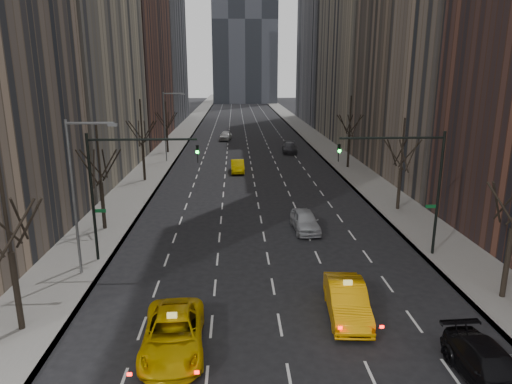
{
  "coord_description": "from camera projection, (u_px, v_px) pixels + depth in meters",
  "views": [
    {
      "loc": [
        -2.02,
        -15.29,
        11.65
      ],
      "look_at": [
        -0.61,
        15.54,
        3.5
      ],
      "focal_mm": 32.0,
      "sensor_mm": 36.0,
      "label": 1
    }
  ],
  "objects": [
    {
      "name": "far_suv_grey",
      "position": [
        290.0,
        148.0,
        67.59
      ],
      "size": [
        2.48,
        5.3,
        1.5
      ],
      "primitive_type": "imported",
      "rotation": [
        0.0,
        0.0,
        -0.08
      ],
      "color": "#323238",
      "rests_on": "ground"
    },
    {
      "name": "sidewalk_right",
      "position": [
        311.0,
        135.0,
        85.96
      ],
      "size": [
        4.5,
        320.0,
        0.15
      ],
      "primitive_type": "cube",
      "color": "slate",
      "rests_on": "ground"
    },
    {
      "name": "sidewalk_left",
      "position": [
        180.0,
        136.0,
        84.88
      ],
      "size": [
        4.5,
        320.0,
        0.15
      ],
      "primitive_type": "cube",
      "color": "slate",
      "rests_on": "ground"
    },
    {
      "name": "far_taxi",
      "position": [
        238.0,
        166.0,
        54.47
      ],
      "size": [
        1.65,
        4.45,
        1.46
      ],
      "primitive_type": "imported",
      "rotation": [
        0.0,
        0.0,
        0.02
      ],
      "color": "#DDB704",
      "rests_on": "ground"
    },
    {
      "name": "taxi_suv",
      "position": [
        173.0,
        334.0,
        19.52
      ],
      "size": [
        2.92,
        5.76,
        1.56
      ],
      "primitive_type": "imported",
      "rotation": [
        0.0,
        0.0,
        0.06
      ],
      "color": "#DDAE04",
      "rests_on": "ground"
    },
    {
      "name": "tree_lw_d",
      "position": [
        167.0,
        129.0,
        66.61
      ],
      "size": [
        3.36,
        3.5,
        7.36
      ],
      "color": "black",
      "rests_on": "ground"
    },
    {
      "name": "streetlight_far",
      "position": [
        167.0,
        120.0,
        59.38
      ],
      "size": [
        2.83,
        0.22,
        9.0
      ],
      "color": "slate",
      "rests_on": "ground"
    },
    {
      "name": "silver_sedan_ahead",
      "position": [
        305.0,
        221.0,
        34.38
      ],
      "size": [
        2.03,
        4.6,
        1.54
      ],
      "primitive_type": "imported",
      "rotation": [
        0.0,
        0.0,
        0.05
      ],
      "color": "#A3A6AB",
      "rests_on": "ground"
    },
    {
      "name": "tree_rw_c",
      "position": [
        349.0,
        136.0,
        55.97
      ],
      "size": [
        3.36,
        3.5,
        8.74
      ],
      "color": "black",
      "rests_on": "ground"
    },
    {
      "name": "far_car_white",
      "position": [
        226.0,
        136.0,
        80.1
      ],
      "size": [
        2.39,
        4.82,
        1.58
      ],
      "primitive_type": "imported",
      "rotation": [
        0.0,
        0.0,
        -0.12
      ],
      "color": "#BDBDBD",
      "rests_on": "ground"
    },
    {
      "name": "taxi_sedan",
      "position": [
        347.0,
        300.0,
        22.24
      ],
      "size": [
        2.19,
        5.25,
        1.69
      ],
      "primitive_type": "imported",
      "rotation": [
        0.0,
        0.0,
        -0.08
      ],
      "color": "#F29F05",
      "rests_on": "ground"
    },
    {
      "name": "streetlight_near",
      "position": [
        79.0,
        183.0,
        25.57
      ],
      "size": [
        2.83,
        0.22,
        9.0
      ],
      "color": "slate",
      "rests_on": "ground"
    },
    {
      "name": "tree_lw_b",
      "position": [
        101.0,
        182.0,
        33.73
      ],
      "size": [
        3.36,
        3.5,
        7.82
      ],
      "color": "black",
      "rests_on": "ground"
    },
    {
      "name": "traffic_mast_left",
      "position": [
        119.0,
        177.0,
        27.61
      ],
      "size": [
        6.69,
        0.39,
        8.0
      ],
      "color": "black",
      "rests_on": "ground"
    },
    {
      "name": "bld_left_far",
      "position": [
        115.0,
        7.0,
        75.0
      ],
      "size": [
        14.0,
        28.0,
        44.0
      ],
      "primitive_type": "cube",
      "color": "brown",
      "rests_on": "ground"
    },
    {
      "name": "traffic_mast_right",
      "position": [
        414.0,
        174.0,
        28.42
      ],
      "size": [
        6.69,
        0.39,
        8.0
      ],
      "color": "black",
      "rests_on": "ground"
    },
    {
      "name": "parked_suv_black",
      "position": [
        491.0,
        369.0,
        17.32
      ],
      "size": [
        2.26,
        5.09,
        1.45
      ],
      "primitive_type": "imported",
      "rotation": [
        0.0,
        0.0,
        0.05
      ],
      "color": "black",
      "rests_on": "ground"
    },
    {
      "name": "tree_lw_a",
      "position": [
        11.0,
        253.0,
        20.17
      ],
      "size": [
        3.36,
        3.5,
        8.28
      ],
      "color": "black",
      "rests_on": "ground"
    },
    {
      "name": "tree_rw_a",
      "position": [
        512.0,
        230.0,
        23.17
      ],
      "size": [
        3.36,
        3.5,
        8.28
      ],
      "color": "black",
      "rests_on": "ground"
    },
    {
      "name": "ground",
      "position": [
        290.0,
        379.0,
        17.83
      ],
      "size": [
        400.0,
        400.0,
        0.0
      ],
      "primitive_type": "plane",
      "color": "black",
      "rests_on": "ground"
    },
    {
      "name": "tree_lw_c",
      "position": [
        143.0,
        145.0,
        49.1
      ],
      "size": [
        3.36,
        3.5,
        8.74
      ],
      "color": "black",
      "rests_on": "ground"
    },
    {
      "name": "tree_rw_b",
      "position": [
        401.0,
        168.0,
        38.66
      ],
      "size": [
        3.36,
        3.5,
        7.82
      ],
      "color": "black",
      "rests_on": "ground"
    }
  ]
}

